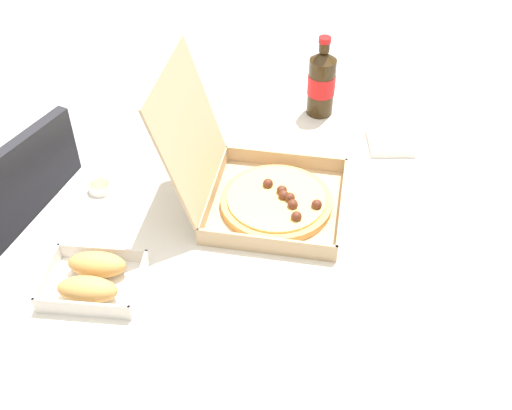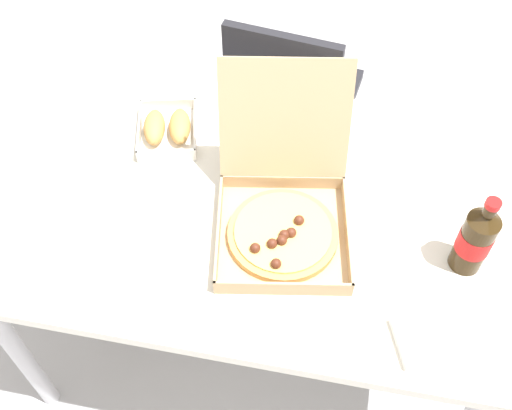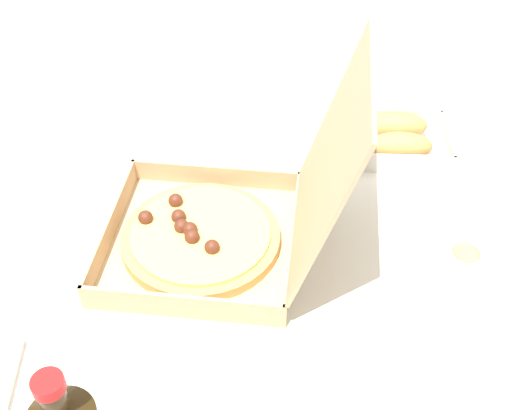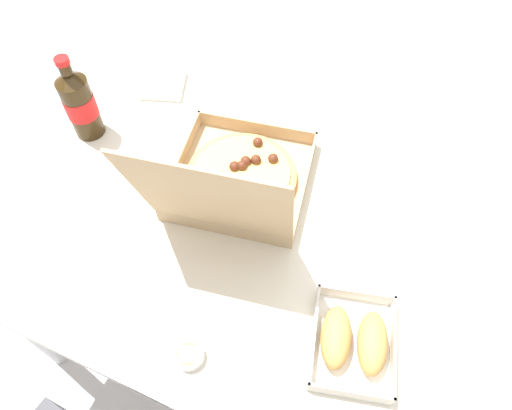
{
  "view_description": "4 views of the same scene",
  "coord_description": "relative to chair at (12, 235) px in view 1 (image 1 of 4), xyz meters",
  "views": [
    {
      "loc": [
        -0.92,
        -0.41,
        1.69
      ],
      "look_at": [
        0.05,
        -0.06,
        0.76
      ],
      "focal_mm": 43.64,
      "sensor_mm": 36.0,
      "label": 1
    },
    {
      "loc": [
        0.18,
        -0.89,
        1.91
      ],
      "look_at": [
        0.01,
        -0.03,
        0.75
      ],
      "focal_mm": 43.1,
      "sensor_mm": 36.0,
      "label": 2
    },
    {
      "loc": [
        0.77,
        0.2,
        1.48
      ],
      "look_at": [
        0.04,
        -0.02,
        0.8
      ],
      "focal_mm": 45.47,
      "sensor_mm": 36.0,
      "label": 3
    },
    {
      "loc": [
        -0.21,
        0.5,
        1.62
      ],
      "look_at": [
        0.02,
        -0.03,
        0.77
      ],
      "focal_mm": 33.27,
      "sensor_mm": 36.0,
      "label": 4
    }
  ],
  "objects": [
    {
      "name": "pizza_box_open",
      "position": [
        0.08,
        -0.7,
        0.3
      ],
      "size": [
        0.36,
        0.43,
        0.33
      ],
      "color": "tan",
      "rests_on": "dining_table"
    },
    {
      "name": "ground_plane",
      "position": [
        -0.0,
        -0.64,
        -0.48
      ],
      "size": [
        10.0,
        10.0,
        0.0
      ],
      "primitive_type": "plane",
      "color": "#B2B2B7"
    },
    {
      "name": "paper_menu",
      "position": [
        -0.36,
        -0.75,
        0.26
      ],
      "size": [
        0.24,
        0.2,
        0.0
      ],
      "primitive_type": "cube",
      "rotation": [
        0.0,
        0.0,
        0.28
      ],
      "color": "white",
      "rests_on": "dining_table"
    },
    {
      "name": "cola_bottle",
      "position": [
        0.5,
        -0.73,
        0.35
      ],
      "size": [
        0.07,
        0.07,
        0.22
      ],
      "color": "#33230F",
      "rests_on": "dining_table"
    },
    {
      "name": "chair",
      "position": [
        0.0,
        0.0,
        0.0
      ],
      "size": [
        0.45,
        0.45,
        0.83
      ],
      "color": "#232328",
      "rests_on": "ground_plane"
    },
    {
      "name": "bread_side_box",
      "position": [
        -0.26,
        -0.47,
        0.28
      ],
      "size": [
        0.19,
        0.22,
        0.06
      ],
      "color": "white",
      "rests_on": "dining_table"
    },
    {
      "name": "dipping_sauce_cup",
      "position": [
        0.0,
        -0.33,
        0.27
      ],
      "size": [
        0.06,
        0.06,
        0.02
      ],
      "color": "white",
      "rests_on": "dining_table"
    },
    {
      "name": "dining_table",
      "position": [
        -0.0,
        -0.64,
        0.17
      ],
      "size": [
        1.31,
        0.81,
        0.73
      ],
      "color": "silver",
      "rests_on": "ground_plane"
    },
    {
      "name": "napkin_pile",
      "position": [
        0.41,
        -0.94,
        0.26
      ],
      "size": [
        0.14,
        0.14,
        0.02
      ],
      "primitive_type": "cube",
      "rotation": [
        0.0,
        0.0,
        0.35
      ],
      "color": "white",
      "rests_on": "dining_table"
    }
  ]
}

